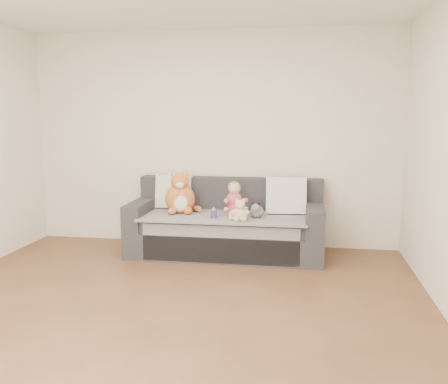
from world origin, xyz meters
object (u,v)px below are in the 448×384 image
Objects in this scene: sofa at (227,227)px; toddler at (235,202)px; teddy_bear at (240,212)px; plush_cat at (180,196)px; sippy_cup at (214,212)px.

toddler reaches higher than sofa.
sofa reaches higher than teddy_bear.
plush_cat reaches higher than toddler.
sofa is 8.93× the size of teddy_bear.
sofa is 0.38m from sippy_cup.
sofa is 4.17× the size of plush_cat.
teddy_bear is at bearing -18.30° from sippy_cup.
sofa is at bearing -8.57° from plush_cat.
plush_cat is (-0.65, 0.09, 0.03)m from toddler.
toddler reaches higher than teddy_bear.
sofa is 0.37m from toddler.
sippy_cup is (0.44, -0.24, -0.13)m from plush_cat.
plush_cat reaches higher than teddy_bear.
sofa is 5.52× the size of toddler.
toddler is 3.37× the size of sippy_cup.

